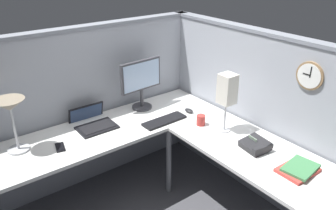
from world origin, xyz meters
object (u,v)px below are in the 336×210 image
laptop (92,122)px  book_stack (299,169)px  monitor (141,81)px  computer_mouse (189,111)px  keyboard (164,121)px  cell_phone (60,147)px  wall_clock (310,76)px  coffee_mug (201,120)px  desk_lamp_dome (10,109)px  office_phone (256,146)px  desk_lamp_paper (227,91)px

laptop → book_stack: (0.87, -1.57, -0.00)m
monitor → computer_mouse: 0.55m
computer_mouse → book_stack: (-0.00, -1.22, 0.00)m
keyboard → cell_phone: (-0.94, 0.15, -0.01)m
book_stack → wall_clock: 0.70m
coffee_mug → computer_mouse: bearing=72.3°
coffee_mug → wall_clock: size_ratio=0.44×
laptop → desk_lamp_dome: bearing=-176.2°
coffee_mug → office_phone: bearing=-83.3°
computer_mouse → desk_lamp_dome: 1.60m
computer_mouse → desk_lamp_dome: (-1.53, 0.30, 0.35)m
monitor → keyboard: size_ratio=1.16×
cell_phone → desk_lamp_paper: bearing=-12.5°
desk_lamp_dome → office_phone: size_ratio=1.94×
laptop → coffee_mug: (0.79, -0.61, 0.02)m
laptop → keyboard: laptop is taller
monitor → wall_clock: (0.63, -1.36, 0.31)m
book_stack → desk_lamp_dome: bearing=135.2°
desk_lamp_paper → wall_clock: wall_clock is taller
coffee_mug → monitor: bearing=110.1°
laptop → computer_mouse: (0.87, -0.35, -0.01)m
cell_phone → book_stack: (1.26, -1.36, 0.02)m
coffee_mug → desk_lamp_dome: bearing=158.6°
computer_mouse → coffee_mug: 0.28m
monitor → desk_lamp_dome: size_ratio=1.12×
monitor → cell_phone: size_ratio=3.47×
wall_clock → desk_lamp_dome: bearing=144.9°
laptop → cell_phone: (-0.39, -0.21, -0.02)m
desk_lamp_dome → wall_clock: 2.28m
computer_mouse → cell_phone: computer_mouse is taller
office_phone → computer_mouse: bearing=88.8°
office_phone → keyboard: bearing=109.7°
cell_phone → office_phone: (1.24, -0.98, 0.03)m
keyboard → cell_phone: 0.96m
book_stack → coffee_mug: size_ratio=3.10×
book_stack → computer_mouse: bearing=90.0°
monitor → desk_lamp_paper: size_ratio=0.94×
keyboard → coffee_mug: size_ratio=4.48×
desk_lamp_paper → coffee_mug: bearing=114.4°
desk_lamp_dome → book_stack: desk_lamp_dome is taller
book_stack → wall_clock: (0.32, 0.22, 0.58)m
monitor → book_stack: monitor is taller
computer_mouse → wall_clock: (0.32, -1.00, 0.59)m
office_phone → desk_lamp_paper: size_ratio=0.43×
keyboard → desk_lamp_paper: 0.67m
office_phone → laptop: bearing=125.7°
desk_lamp_dome → desk_lamp_paper: 1.72m
laptop → wall_clock: wall_clock is taller
desk_lamp_dome → coffee_mug: size_ratio=4.64×
keyboard → office_phone: office_phone is taller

